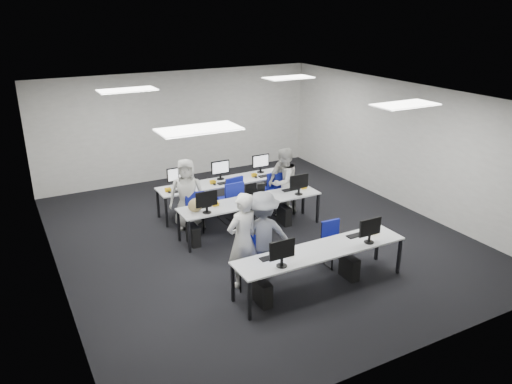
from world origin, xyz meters
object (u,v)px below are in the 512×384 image
chair_3 (240,207)px  student_1 (283,182)px  student_2 (187,194)px  photographer (263,235)px  student_3 (282,180)px  desk_mid (251,202)px  chair_0 (251,270)px  chair_4 (280,201)px  desk_front (321,252)px  chair_2 (194,219)px  chair_1 (334,251)px  chair_7 (276,197)px  chair_6 (231,208)px  student_0 (243,240)px  chair_5 (195,214)px

chair_3 → student_1: (1.05, -0.18, 0.50)m
student_2 → photographer: photographer is taller
student_1 → student_3: bearing=-138.1°
desk_mid → chair_0: (-1.04, -1.97, -0.40)m
chair_4 → photographer: 2.99m
desk_front → student_1: (1.12, 3.10, 0.13)m
chair_0 → student_2: size_ratio=0.56×
chair_2 → student_1: size_ratio=0.50×
chair_2 → chair_3: bearing=18.5°
chair_1 → photographer: (-1.44, 0.24, 0.56)m
chair_4 → chair_7: chair_7 is taller
desk_mid → student_1: 1.23m
chair_6 → photographer: size_ratio=0.59×
chair_4 → student_0: (-2.23, -2.46, 0.56)m
student_1 → photographer: photographer is taller
student_3 → chair_5: bearing=158.6°
chair_6 → chair_1: bearing=-72.7°
chair_4 → chair_7: size_ratio=0.99×
chair_7 → student_2: 2.32m
desk_front → chair_5: chair_5 is taller
student_3 → chair_2: bearing=163.4°
chair_0 → chair_5: (0.07, 2.80, -0.00)m
chair_2 → chair_5: chair_5 is taller
chair_0 → student_0: student_0 is taller
photographer → student_3: bearing=-110.0°
desk_mid → student_0: bearing=-121.4°
chair_6 → chair_7: 1.27m
desk_mid → chair_4: (1.07, 0.56, -0.37)m
chair_1 → chair_3: chair_3 is taller
student_1 → chair_1: bearing=57.1°
chair_7 → student_1: student_1 is taller
desk_front → student_3: 3.57m
chair_5 → student_0: 2.80m
chair_7 → student_2: bearing=170.0°
desk_mid → chair_0: size_ratio=3.59×
chair_1 → student_3: 2.86m
chair_6 → chair_7: (1.26, 0.10, 0.00)m
student_0 → student_2: 2.76m
chair_3 → chair_6: chair_3 is taller
chair_0 → chair_6: (0.92, 2.72, 0.03)m
chair_2 → student_2: student_2 is taller
desk_front → student_3: size_ratio=2.13×
chair_2 → chair_6: 0.95m
student_1 → student_3: 0.28m
chair_5 → photographer: (0.27, -2.63, 0.54)m
chair_4 → chair_5: size_ratio=1.10×
chair_2 → chair_5: bearing=78.6°
chair_6 → student_1: size_ratio=0.60×
chair_3 → chair_7: size_ratio=0.99×
chair_1 → chair_5: size_ratio=0.94×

